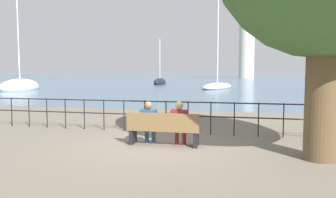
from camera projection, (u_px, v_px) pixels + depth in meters
ground_plane at (164, 145)px, 8.89m from camera, size 1000.00×1000.00×0.00m
harbor_water at (240, 76)px, 162.20m from camera, size 600.00×300.00×0.01m
park_bench at (163, 130)px, 8.79m from camera, size 1.97×0.45×0.90m
seated_person_left at (149, 121)px, 8.95m from camera, size 0.44×0.35×1.19m
seated_person_right at (179, 121)px, 8.75m from camera, size 0.45×0.35×1.21m
promenade_railing at (177, 112)px, 10.56m from camera, size 15.31×0.04×1.05m
sailboat_0 at (20, 87)px, 35.08m from camera, size 2.65×5.54×11.31m
sailboat_2 at (160, 82)px, 52.05m from camera, size 1.85×5.16×7.57m
sailboat_3 at (217, 86)px, 38.97m from camera, size 4.30×8.08×11.14m
harbor_lighthouse at (247, 35)px, 104.48m from camera, size 4.86×4.86×29.36m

